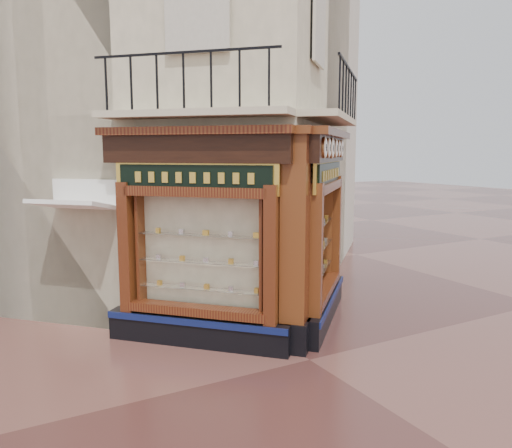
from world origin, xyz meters
TOP-DOWN VIEW (x-y plane):
  - ground at (0.00, 0.00)m, footprint 80.00×80.00m
  - main_building at (0.00, 6.16)m, footprint 11.31×11.31m
  - neighbour_left at (-2.47, 8.63)m, footprint 11.31×11.31m
  - neighbour_right at (2.47, 8.63)m, footprint 11.31×11.31m
  - shopfront_left at (-1.41, 1.57)m, footprint 2.86×2.86m
  - shopfront_right at (1.41, 1.57)m, footprint 2.86×2.86m
  - corner_pilaster at (0.00, 0.50)m, footprint 0.85×0.85m
  - balcony at (0.00, 1.49)m, footprint 5.94×2.97m
  - clock_a at (0.58, 0.48)m, footprint 0.30×0.30m
  - clock_b at (0.93, 0.82)m, footprint 0.30×0.30m
  - clock_c at (1.27, 1.17)m, footprint 0.32×0.32m
  - clock_d at (1.67, 1.56)m, footprint 0.31×0.31m
  - clock_e at (2.03, 1.93)m, footprint 0.29×0.29m
  - clock_f at (2.38, 2.27)m, footprint 0.31×0.31m
  - awning at (-3.29, 3.08)m, footprint 1.64×1.64m
  - signboard_left at (-1.46, 1.51)m, footprint 2.22×2.22m
  - signboard_right at (1.46, 1.51)m, footprint 2.26×2.26m

SIDE VIEW (x-z plane):
  - ground at x=0.00m, z-range 0.00..0.00m
  - awning at x=-3.29m, z-range -0.13..0.13m
  - corner_pilaster at x=0.00m, z-range -0.04..3.94m
  - shopfront_left at x=-1.41m, z-range -0.01..3.97m
  - shopfront_right at x=1.41m, z-range -0.01..3.97m
  - signboard_left at x=-1.46m, z-range 2.80..3.40m
  - signboard_right at x=1.46m, z-range 2.80..3.40m
  - clock_b at x=0.93m, z-range 3.44..3.80m
  - clock_c at x=1.27m, z-range 3.42..3.82m
  - clock_d at x=1.67m, z-range 3.43..3.81m
  - clock_a at x=0.58m, z-range 3.43..3.81m
  - clock_e at x=2.03m, z-range 3.44..3.80m
  - clock_f at x=2.38m, z-range 3.42..3.82m
  - balcony at x=0.00m, z-range 3.70..4.73m
  - neighbour_left at x=-2.47m, z-range 0.00..11.00m
  - neighbour_right at x=2.47m, z-range 0.00..11.00m
  - main_building at x=0.00m, z-range 0.00..12.00m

